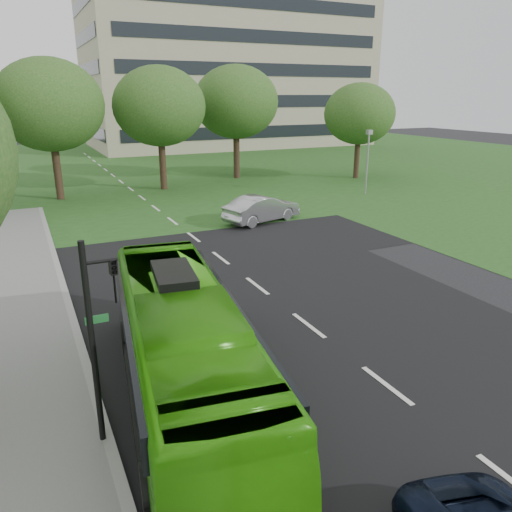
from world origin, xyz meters
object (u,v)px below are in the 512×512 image
Objects in this scene: sedan at (262,209)px; camera_pole at (368,153)px; bus at (184,350)px; office_building at (228,58)px; tree_park_e at (359,114)px; tree_park_d at (236,102)px; tree_park_c at (159,106)px; tree_park_b at (49,105)px; traffic_light at (98,330)px.

camera_pole is (11.12, 4.46, 2.32)m from sedan.
sedan is (9.94, 15.99, -0.67)m from bus.
sedan is 12.20m from camera_pole.
camera_pole is at bearing -98.08° from office_building.
tree_park_d is at bearing 154.04° from tree_park_e.
tree_park_e is at bearing -6.46° from tree_park_c.
office_building is 3.75× the size of bus.
tree_park_c is 30.62m from bus.
camera_pole is (21.06, 20.45, 1.65)m from bus.
bus is at bearing -115.39° from tree_park_d.
bus is 2.16× the size of sedan.
tree_park_b is 2.03× the size of camera_pole.
camera_pole is at bearing -33.04° from tree_park_c.
bus is (-25.14, -27.26, -4.22)m from tree_park_e.
bus is (0.47, -28.56, -5.18)m from tree_park_b.
camera_pole is (-5.96, -41.96, -9.36)m from office_building.
office_building is 4.19× the size of tree_park_c.
bus is at bearing -104.44° from tree_park_c.
tree_park_c is 0.96× the size of tree_park_d.
tree_park_c is at bearing 83.49° from bus.
tree_park_d is at bearing 20.23° from tree_park_c.
tree_park_d is 35.90m from bus.
tree_park_b reaches higher than bus.
traffic_light is 31.29m from camera_pole.
tree_park_b is at bearing -129.09° from office_building.
tree_park_b is 2.00× the size of sedan.
tree_park_e is 39.07m from traffic_light.
bus is at bearing -122.10° from camera_pole.
sedan is 1.05× the size of traffic_light.
tree_park_b is at bearing 177.09° from tree_park_e.
tree_park_e reaches higher than camera_pole.
camera_pole is at bearing -84.87° from sedan.
office_building is 4.06× the size of tree_park_b.
office_building reaches higher than bus.
traffic_light reaches higher than bus.
tree_park_c is 16.48m from camera_pole.
sedan is at bearing -50.35° from tree_park_b.
traffic_light is (-11.93, -16.69, 1.95)m from sedan.
tree_park_b is at bearing 22.90° from sedan.
tree_park_d is at bearing 12.65° from tree_park_b.
office_building is at bearing -36.94° from sedan.
sedan is (-15.20, -11.27, -4.90)m from tree_park_e.
tree_park_e is at bearing -93.06° from office_building.
bus is at bearing 131.38° from sedan.
tree_park_d reaches higher than tree_park_c.
office_building is at bearing 50.91° from tree_park_b.
sedan is at bearing 66.05° from bus.
traffic_light is at bearing -92.96° from tree_park_b.
tree_park_b reaches higher than tree_park_c.
camera_pole is at bearing -120.93° from tree_park_e.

